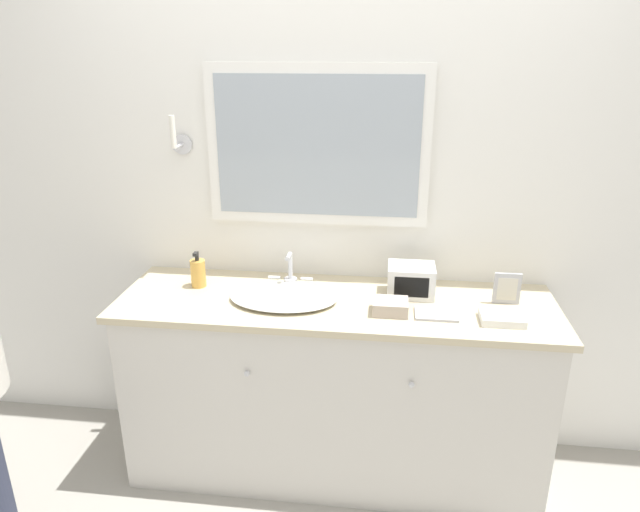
# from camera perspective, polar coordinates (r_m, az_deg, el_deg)

# --- Properties ---
(wall_back) EXTENTS (8.00, 0.18, 2.55)m
(wall_back) POSITION_cam_1_polar(r_m,az_deg,el_deg) (2.61, 2.24, 6.67)
(wall_back) COLOR white
(wall_back) RESTS_ON ground_plane
(vanity_counter) EXTENTS (1.88, 0.57, 0.87)m
(vanity_counter) POSITION_cam_1_polar(r_m,az_deg,el_deg) (2.66, 1.44, -12.94)
(vanity_counter) COLOR beige
(vanity_counter) RESTS_ON ground_plane
(sink_basin) EXTENTS (0.46, 0.36, 0.16)m
(sink_basin) POSITION_cam_1_polar(r_m,az_deg,el_deg) (2.45, -3.64, -3.99)
(sink_basin) COLOR white
(sink_basin) RESTS_ON vanity_counter
(soap_bottle) EXTENTS (0.07, 0.07, 0.17)m
(soap_bottle) POSITION_cam_1_polar(r_m,az_deg,el_deg) (2.62, -12.09, -1.65)
(soap_bottle) COLOR gold
(soap_bottle) RESTS_ON vanity_counter
(appliance_box) EXTENTS (0.20, 0.16, 0.13)m
(appliance_box) POSITION_cam_1_polar(r_m,az_deg,el_deg) (2.51, 9.08, -2.41)
(appliance_box) COLOR white
(appliance_box) RESTS_ON vanity_counter
(picture_frame) EXTENTS (0.11, 0.01, 0.14)m
(picture_frame) POSITION_cam_1_polar(r_m,az_deg,el_deg) (2.52, 18.19, -3.11)
(picture_frame) COLOR #B2B2B7
(picture_frame) RESTS_ON vanity_counter
(hand_towel_near_sink) EXTENTS (0.14, 0.12, 0.05)m
(hand_towel_near_sink) POSITION_cam_1_polar(r_m,az_deg,el_deg) (2.35, 7.05, -5.04)
(hand_towel_near_sink) COLOR #B7A899
(hand_towel_near_sink) RESTS_ON vanity_counter
(hand_towel_far_corner) EXTENTS (0.17, 0.12, 0.03)m
(hand_towel_far_corner) POSITION_cam_1_polar(r_m,az_deg,el_deg) (2.37, 17.74, -5.92)
(hand_towel_far_corner) COLOR white
(hand_towel_far_corner) RESTS_ON vanity_counter
(metal_tray) EXTENTS (0.17, 0.12, 0.01)m
(metal_tray) POSITION_cam_1_polar(r_m,az_deg,el_deg) (2.37, 11.53, -5.71)
(metal_tray) COLOR #ADADB2
(metal_tray) RESTS_ON vanity_counter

